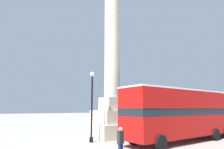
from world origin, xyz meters
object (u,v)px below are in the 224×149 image
Objects in this scene: equestrian_statue at (150,117)px; street_lamp at (92,103)px; monument_column at (112,56)px; bus_b at (176,113)px; pedestrian_near_lamp at (121,141)px.

street_lamp is at bearing -151.34° from equestrian_statue.
bus_b is (2.47, -5.81, -5.69)m from monument_column.
pedestrian_near_lamp is at bearing -167.48° from bus_b.
street_lamp is 6.38m from pedestrian_near_lamp.
equestrian_statue is at bearing 52.99° from bus_b.
monument_column is 14.11× the size of pedestrian_near_lamp.
equestrian_statue is (9.51, 4.44, -6.49)m from monument_column.
bus_b reaches higher than pedestrian_near_lamp.
equestrian_statue is 14.32m from street_lamp.
bus_b is 7.00m from street_lamp.
bus_b is at bearing -6.84° from pedestrian_near_lamp.
bus_b is 1.76× the size of equestrian_statue.
street_lamp reaches higher than bus_b.
equestrian_statue reaches higher than bus_b.
pedestrian_near_lamp is (-1.32, -5.85, -2.18)m from street_lamp.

